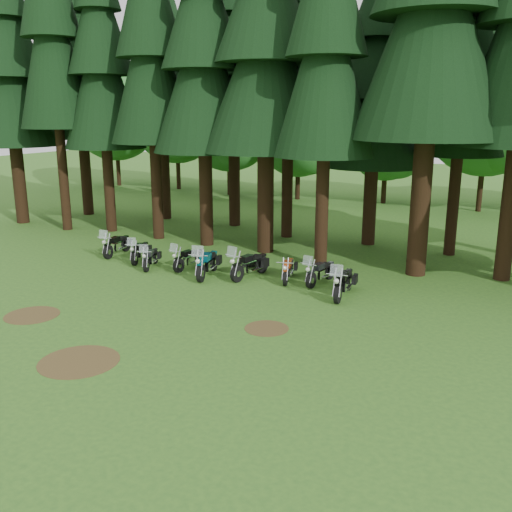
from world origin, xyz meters
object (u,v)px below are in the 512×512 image
object	(u,v)px
motorcycle_2	(151,258)
motorcycle_6	(288,270)
motorcycle_1	(140,252)
motorcycle_3	(189,259)
motorcycle_0	(117,245)
motorcycle_5	(250,265)
motorcycle_4	(207,264)
motorcycle_8	(343,283)
motorcycle_7	(321,273)

from	to	relation	value
motorcycle_2	motorcycle_6	size ratio (longest dim) A/B	0.97
motorcycle_1	motorcycle_3	xyz separation A→B (m)	(2.69, -0.04, -0.00)
motorcycle_0	motorcycle_5	bearing A→B (deg)	-11.96
motorcycle_2	motorcycle_5	xyz separation A→B (m)	(4.50, 0.64, 0.09)
motorcycle_4	motorcycle_8	xyz separation A→B (m)	(5.81, 0.02, -0.02)
motorcycle_2	motorcycle_8	size ratio (longest dim) A/B	0.81
motorcycle_5	motorcycle_0	bearing A→B (deg)	-173.25
motorcycle_7	motorcycle_8	distance (m)	1.73
motorcycle_2	motorcycle_5	distance (m)	4.55
motorcycle_2	motorcycle_8	world-z (taller)	motorcycle_8
motorcycle_0	motorcycle_6	size ratio (longest dim) A/B	1.13
motorcycle_1	motorcycle_7	xyz separation A→B (m)	(8.47, 0.49, 0.01)
motorcycle_3	motorcycle_7	distance (m)	5.81
motorcycle_2	motorcycle_3	xyz separation A→B (m)	(1.60, 0.62, 0.02)
motorcycle_2	motorcycle_0	bearing A→B (deg)	138.00
motorcycle_0	motorcycle_8	distance (m)	11.50
motorcycle_7	motorcycle_8	bearing A→B (deg)	-31.64
motorcycle_1	motorcycle_4	world-z (taller)	motorcycle_4
motorcycle_4	motorcycle_7	size ratio (longest dim) A/B	1.15
motorcycle_1	motorcycle_2	xyz separation A→B (m)	(1.09, -0.66, -0.02)
motorcycle_0	motorcycle_4	world-z (taller)	motorcycle_4
motorcycle_1	motorcycle_5	world-z (taller)	motorcycle_5
motorcycle_0	motorcycle_3	xyz separation A→B (m)	(4.36, -0.44, -0.04)
motorcycle_4	motorcycle_3	bearing A→B (deg)	140.55
motorcycle_1	motorcycle_8	distance (m)	9.80
motorcycle_5	motorcycle_8	world-z (taller)	motorcycle_5
motorcycle_2	motorcycle_7	bearing A→B (deg)	-12.20
motorcycle_5	motorcycle_6	world-z (taller)	motorcycle_5
motorcycle_1	motorcycle_8	size ratio (longest dim) A/B	0.85
motorcycle_3	motorcycle_6	world-z (taller)	motorcycle_3
motorcycle_7	motorcycle_2	bearing A→B (deg)	-162.07
motorcycle_6	motorcycle_2	bearing A→B (deg)	173.34
motorcycle_3	motorcycle_5	size ratio (longest dim) A/B	0.86
motorcycle_1	motorcycle_6	distance (m)	7.15
motorcycle_3	motorcycle_4	world-z (taller)	motorcycle_4
motorcycle_3	motorcycle_4	distance (m)	1.42
motorcycle_1	motorcycle_3	size ratio (longest dim) A/B	0.98
motorcycle_0	motorcycle_5	world-z (taller)	motorcycle_5
motorcycle_0	motorcycle_5	xyz separation A→B (m)	(7.26, -0.42, 0.03)
motorcycle_6	motorcycle_8	bearing A→B (deg)	-36.17
motorcycle_2	motorcycle_6	xyz separation A→B (m)	(6.05, 0.99, 0.00)
motorcycle_5	motorcycle_6	xyz separation A→B (m)	(1.55, 0.35, -0.08)
motorcycle_4	motorcycle_8	world-z (taller)	motorcycle_4
motorcycle_2	motorcycle_1	bearing A→B (deg)	127.87
motorcycle_0	motorcycle_5	size ratio (longest dim) A/B	0.93
motorcycle_1	motorcycle_3	distance (m)	2.69
motorcycle_5	motorcycle_8	distance (m)	4.23
motorcycle_1	motorcycle_3	bearing A→B (deg)	-19.22
motorcycle_2	motorcycle_4	xyz separation A→B (m)	(2.88, -0.00, 0.10)
motorcycle_4	motorcycle_7	distance (m)	4.65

